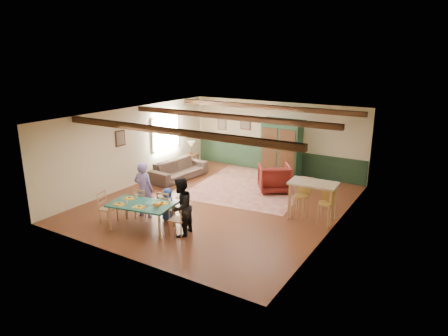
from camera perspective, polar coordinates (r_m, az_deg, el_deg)
The scene contains 35 objects.
floor at distance 12.31m, azimuth -0.58°, elevation -4.99°, with size 8.00×8.00×0.00m, color #532617.
wall_back at distance 15.34m, azimuth 7.40°, elevation 4.37°, with size 7.00×0.02×2.70m, color beige.
wall_left at distance 14.02m, azimuth -12.82°, elevation 3.00°, with size 0.02×8.00×2.70m, color beige.
wall_right at distance 10.53m, azimuth 15.76°, elevation -1.52°, with size 0.02×8.00×2.70m, color beige.
ceiling at distance 11.62m, azimuth -0.61°, elevation 7.53°, with size 7.00×8.00×0.02m, color silver.
wainscot_back at distance 15.53m, azimuth 7.25°, elevation 1.11°, with size 6.95×0.03×0.90m, color #1D3521.
ceiling_beam_front at distance 9.79m, azimuth -7.82°, elevation 5.25°, with size 6.95×0.16×0.16m, color #311C0D.
ceiling_beam_mid at distance 11.97m, azimuth 0.41°, elevation 7.35°, with size 6.95×0.16×0.16m, color #311C0D.
ceiling_beam_back at distance 14.24m, azimuth 5.90°, elevation 8.66°, with size 6.95×0.16×0.16m, color #311C0D.
window_left at distance 15.19m, azimuth -8.33°, elevation 4.99°, with size 0.06×1.60×1.30m, color white, non-canonical shape.
picture_left_wall at distance 13.51m, azimuth -14.60°, elevation 4.13°, with size 0.04×0.42×0.52m, color gray, non-canonical shape.
picture_back_a at distance 15.80m, azimuth 3.09°, elevation 6.48°, with size 0.45×0.04×0.55m, color gray, non-canonical shape.
picture_back_b at distance 16.37m, azimuth -0.32°, elevation 6.31°, with size 0.38×0.04×0.48m, color gray, non-canonical shape.
dining_table at distance 10.68m, azimuth -11.66°, elevation -6.75°, with size 1.64×0.91×0.69m, color #1C594A, non-canonical shape.
dining_chair_far_left at distance 11.35m, azimuth -11.49°, elevation -4.86°, with size 0.38×0.40×0.87m, color tan, non-canonical shape.
dining_chair_far_right at distance 10.99m, azimuth -8.24°, elevation -5.39°, with size 0.38×0.40×0.87m, color tan, non-canonical shape.
dining_chair_end_left at distance 11.22m, azimuth -16.25°, elevation -5.44°, with size 0.38×0.40×0.87m, color tan, non-canonical shape.
dining_chair_end_right at distance 10.15m, azimuth -6.62°, elevation -7.19°, with size 0.38×0.40×0.87m, color tan, non-canonical shape.
person_man at distance 11.29m, azimuth -11.39°, elevation -3.06°, with size 0.57×0.38×1.58m, color #7A61A7.
person_woman at distance 9.99m, azimuth -6.21°, elevation -5.58°, with size 0.73×0.57×1.51m, color black.
person_child at distance 11.04m, azimuth -8.06°, elevation -5.14°, with size 0.45×0.29×0.92m, color #27469C.
cat at distance 10.20m, azimuth -9.66°, elevation -5.17°, with size 0.33×0.13×0.16m, color orange, non-canonical shape.
place_setting_near_left at distance 10.63m, azimuth -14.73°, elevation -4.76°, with size 0.37×0.27×0.11m, color yellow, non-canonical shape.
place_setting_near_center at distance 10.31m, azimuth -12.02°, elevation -5.23°, with size 0.37×0.27×0.11m, color yellow, non-canonical shape.
place_setting_far_left at distance 10.98m, azimuth -13.37°, elevation -3.99°, with size 0.37×0.27×0.11m, color yellow, non-canonical shape.
place_setting_far_right at distance 10.47m, azimuth -8.78°, elevation -4.73°, with size 0.37×0.27×0.11m, color yellow, non-canonical shape.
area_rug at distance 13.82m, azimuth 3.87°, elevation -2.61°, with size 3.55×4.21×0.01m, color beige.
armoire at distance 14.44m, azimuth 8.19°, elevation 2.59°, with size 1.56×0.62×2.20m, color #153623.
armchair at distance 13.27m, azimuth 7.19°, elevation -1.43°, with size 0.99×1.01×0.92m, color #430D0D.
sofa at distance 14.67m, azimuth -6.44°, elevation -0.21°, with size 2.31×0.90×0.67m, color #3B2C24.
end_table at distance 15.91m, azimuth -4.66°, elevation 0.94°, with size 0.47×0.47×0.58m, color #311C0D, non-canonical shape.
table_lamp at distance 15.78m, azimuth -4.71°, elevation 2.88°, with size 0.29×0.29×0.53m, color #DBB88E, non-canonical shape.
counter_table at distance 11.25m, azimuth 12.48°, elevation -4.58°, with size 1.27×0.74×1.06m, color beige, non-canonical shape.
bar_stool_left at distance 11.22m, azimuth 10.94°, elevation -4.52°, with size 0.38×0.42×1.07m, color tan, non-canonical shape.
bar_stool_right at distance 10.87m, azimuth 14.28°, elevation -5.49°, with size 0.37×0.41×1.04m, color tan, non-canonical shape.
Camera 1 is at (6.12, -9.73, 4.42)m, focal length 32.00 mm.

